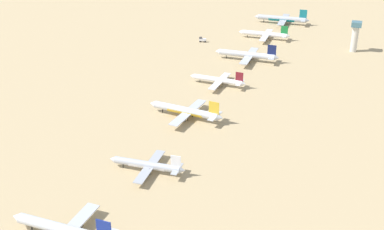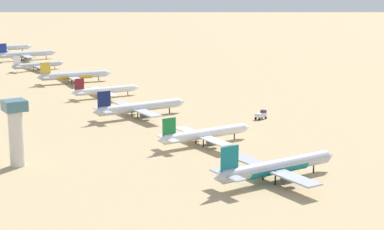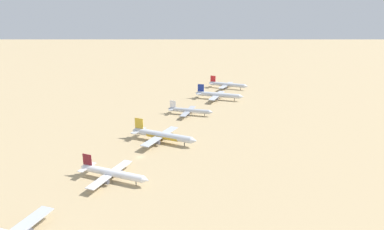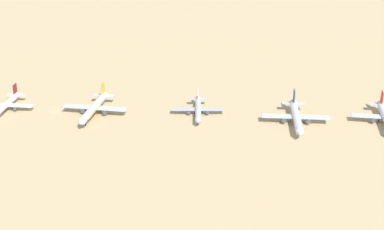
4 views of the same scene
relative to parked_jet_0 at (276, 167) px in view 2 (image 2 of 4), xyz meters
name	(u,v)px [view 2 (image 2 of 4)]	position (x,y,z in m)	size (l,w,h in m)	color
ground_plane	(86,89)	(13.52, 181.23, -4.61)	(2187.75, 2187.75, 0.00)	tan
parked_jet_0	(276,167)	(0.00, 0.00, 0.00)	(47.95, 38.86, 13.85)	#B2B7C1
parked_jet_1	(204,134)	(5.23, 49.00, -0.57)	(41.44, 33.57, 11.98)	white
parked_jet_2	(139,107)	(6.31, 103.85, -0.14)	(45.86, 37.13, 13.27)	silver
parked_jet_3	(105,90)	(12.93, 154.46, -1.01)	(37.02, 30.09, 10.67)	white
parked_jet_4	(74,76)	(16.34, 204.69, -0.38)	(44.04, 35.93, 12.70)	silver
parked_jet_5	(37,65)	(14.25, 261.72, -1.17)	(35.78, 29.03, 10.33)	#B2B7C1
parked_jet_6	(26,54)	(23.78, 313.87, -0.29)	(44.43, 36.05, 12.82)	silver
parked_jet_7	(4,48)	(21.87, 360.97, -0.48)	(42.49, 34.63, 12.25)	silver
service_truck	(261,114)	(49.79, 72.24, -2.53)	(5.49, 3.38, 3.90)	silver
control_tower	(16,129)	(-62.90, 58.13, 8.19)	(7.20, 7.20, 22.45)	beige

